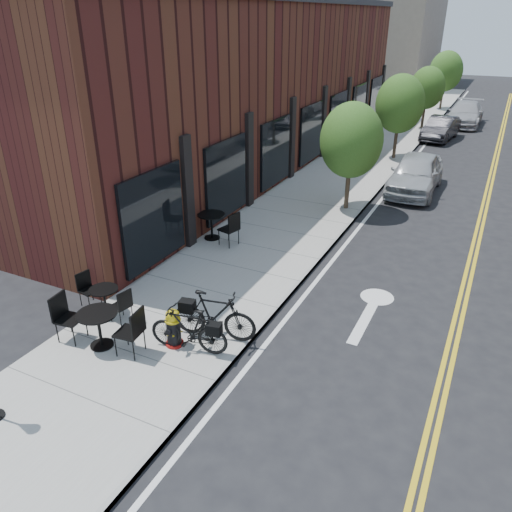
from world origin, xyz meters
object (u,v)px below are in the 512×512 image
Objects in this scene: bistro_set_c at (212,223)px; parked_car_a at (416,173)px; parked_car_c at (465,114)px; bistro_set_b at (104,297)px; bicycle_left at (189,330)px; bistro_set_a at (99,324)px; bicycle_right at (214,315)px; fire_hydrant at (173,328)px; parked_car_b at (441,128)px.

parked_car_a is (4.83, 7.99, 0.11)m from bistro_set_c.
bistro_set_b is at bearing -100.18° from parked_car_c.
bistro_set_c reaches higher than bicycle_left.
bistro_set_c is at bearing 91.05° from bistro_set_a.
bicycle_right is at bearing 16.64° from bistro_set_b.
bistro_set_b is at bearing 84.71° from bicycle_right.
bicycle_right reaches higher than bicycle_left.
parked_car_a reaches higher than bistro_set_c.
bicycle_right is at bearing 58.10° from fire_hydrant.
bistro_set_a is 6.05m from bistro_set_c.
parked_car_c reaches higher than bistro_set_c.
parked_car_a reaches higher than bicycle_right.
parked_car_b is 0.79× the size of parked_car_c.
fire_hydrant is 0.52× the size of bicycle_left.
bistro_set_a is at bearing -98.25° from parked_car_c.
fire_hydrant reaches higher than bistro_set_b.
bistro_set_a is at bearing -41.84° from bistro_set_b.
fire_hydrant is at bearing -88.72° from parked_car_b.
bicycle_right is 2.45m from bistro_set_a.
bistro_set_b is 4.92m from bistro_set_c.
parked_car_c is at bearing 91.51° from bistro_set_c.
bistro_set_c is at bearing 20.56° from bicycle_right.
bistro_set_b is (-2.85, -0.29, -0.14)m from bicycle_right.
bistro_set_a is 1.35m from bistro_set_b.
parked_car_b is at bearing -14.88° from bicycle_right.
fire_hydrant is at bearing 123.10° from bicycle_right.
parked_car_c is (5.20, 23.38, 0.07)m from bistro_set_c.
bistro_set_c is (-2.61, 5.28, 0.02)m from bicycle_left.
parked_car_c is at bearing 88.20° from parked_car_a.
fire_hydrant is at bearing -101.61° from parked_car_a.
bistro_set_c is (-0.82, 6.00, -0.00)m from bistro_set_a.
bistro_set_c is 0.52× the size of parked_car_b.
fire_hydrant is 0.20× the size of parked_car_a.
parked_car_c is at bearing 98.02° from fire_hydrant.
bistro_set_b is at bearing -75.96° from bistro_set_c.
parked_car_a is (2.22, 13.27, 0.13)m from bicycle_left.
bicycle_right is (0.24, 0.65, 0.05)m from bicycle_left.
parked_car_a reaches higher than bicycle_left.
bicycle_right is 0.93× the size of bistro_set_a.
bistro_set_c is at bearing -164.07° from bicycle_left.
bistro_set_b is 28.78m from parked_car_c.
bistro_set_a is 0.45× the size of parked_car_a.
parked_car_c is (0.37, 15.39, -0.04)m from parked_car_a.
bistro_set_b is at bearing -174.79° from fire_hydrant.
parked_car_a is (4.01, 13.99, 0.11)m from bistro_set_a.
bistro_set_a is 24.53m from parked_car_b.
bistro_set_c is 23.95m from parked_car_c.
parked_car_c is (0.80, 5.11, 0.08)m from parked_car_b.
fire_hydrant is 0.44× the size of bistro_set_c.
fire_hydrant is 0.41m from bicycle_left.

